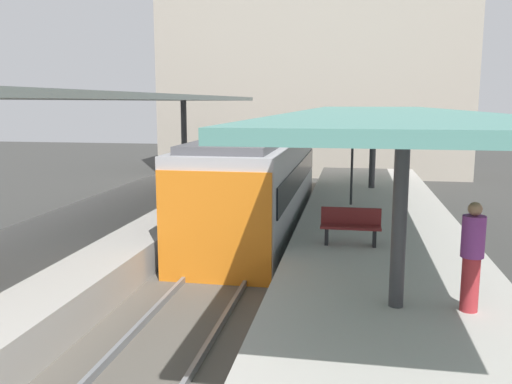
% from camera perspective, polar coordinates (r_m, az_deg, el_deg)
% --- Properties ---
extents(ground_plane, '(80.00, 80.00, 0.00)m').
position_cam_1_polar(ground_plane, '(14.59, -2.27, -7.70)').
color(ground_plane, '#383835').
extents(platform_left, '(4.40, 28.00, 1.00)m').
position_cam_1_polar(platform_left, '(15.70, -16.01, -4.94)').
color(platform_left, '#ADA8A0').
rests_on(platform_left, ground_plane).
extents(platform_right, '(4.40, 28.00, 1.00)m').
position_cam_1_polar(platform_right, '(14.16, 13.01, -6.38)').
color(platform_right, '#ADA8A0').
rests_on(platform_right, ground_plane).
extents(track_ballast, '(3.20, 28.00, 0.20)m').
position_cam_1_polar(track_ballast, '(14.57, -2.28, -7.32)').
color(track_ballast, '#59544C').
rests_on(track_ballast, ground_plane).
extents(rail_near_side, '(0.08, 28.00, 0.14)m').
position_cam_1_polar(rail_near_side, '(14.68, -5.04, -6.52)').
color(rail_near_side, slate).
rests_on(rail_near_side, track_ballast).
extents(rail_far_side, '(0.08, 28.00, 0.14)m').
position_cam_1_polar(rail_far_side, '(14.38, 0.54, -6.83)').
color(rail_far_side, slate).
rests_on(rail_far_side, track_ballast).
extents(commuter_train, '(2.78, 11.50, 3.10)m').
position_cam_1_polar(commuter_train, '(17.63, 0.18, 1.07)').
color(commuter_train, '#ADADB2').
rests_on(commuter_train, track_ballast).
extents(canopy_left, '(4.18, 21.00, 3.53)m').
position_cam_1_polar(canopy_left, '(16.49, -14.48, 9.52)').
color(canopy_left, '#333335').
rests_on(canopy_left, platform_left).
extents(canopy_right, '(4.18, 21.00, 3.10)m').
position_cam_1_polar(canopy_right, '(15.03, 13.26, 7.98)').
color(canopy_right, '#333335').
rests_on(canopy_right, platform_right).
extents(platform_bench, '(1.40, 0.41, 0.86)m').
position_cam_1_polar(platform_bench, '(12.85, 9.98, -3.46)').
color(platform_bench, black).
rests_on(platform_bench, platform_right).
extents(platform_sign, '(0.90, 0.08, 2.21)m').
position_cam_1_polar(platform_sign, '(17.68, 10.15, 3.87)').
color(platform_sign, '#262628').
rests_on(platform_sign, platform_right).
extents(passenger_near_bench, '(0.36, 0.36, 1.78)m').
position_cam_1_polar(passenger_near_bench, '(9.23, 21.88, -6.19)').
color(passenger_near_bench, maroon).
rests_on(passenger_near_bench, platform_right).
extents(station_building_backdrop, '(18.00, 6.00, 11.00)m').
position_cam_1_polar(station_building_backdrop, '(33.72, 6.08, 11.47)').
color(station_building_backdrop, '#A89E8E').
rests_on(station_building_backdrop, ground_plane).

